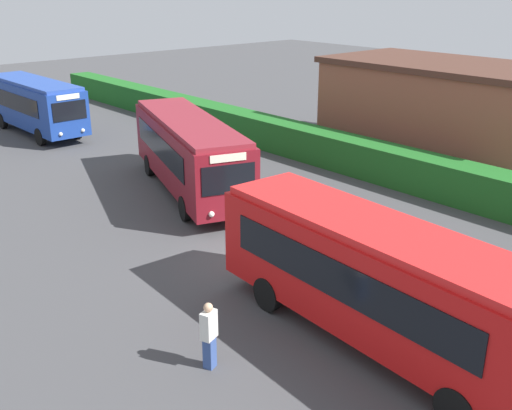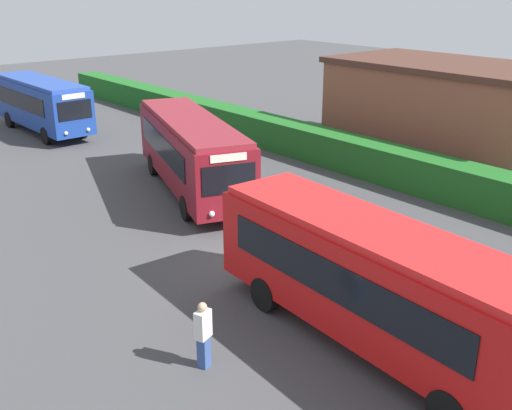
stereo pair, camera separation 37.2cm
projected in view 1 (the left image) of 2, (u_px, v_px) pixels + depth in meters
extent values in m
plane|color=#424244|center=(272.00, 264.00, 19.99)|extent=(113.60, 113.60, 0.00)
cube|color=navy|center=(35.00, 104.00, 36.33)|extent=(9.16, 2.56, 2.50)
cube|color=#2747A0|center=(33.00, 82.00, 35.86)|extent=(8.89, 2.36, 0.20)
cube|color=black|center=(52.00, 96.00, 37.20)|extent=(7.12, 0.15, 1.00)
cube|color=black|center=(13.00, 101.00, 35.66)|extent=(7.12, 0.15, 1.00)
cube|color=black|center=(69.00, 111.00, 33.06)|extent=(0.07, 1.98, 1.05)
cube|color=silver|center=(68.00, 97.00, 32.78)|extent=(0.06, 1.33, 0.28)
cylinder|color=black|center=(76.00, 131.00, 35.53)|extent=(1.00, 0.30, 1.00)
cylinder|color=black|center=(40.00, 137.00, 34.13)|extent=(1.00, 0.30, 1.00)
cylinder|color=black|center=(36.00, 116.00, 39.44)|extent=(1.00, 0.30, 1.00)
cylinder|color=black|center=(3.00, 121.00, 38.05)|extent=(1.00, 0.30, 1.00)
sphere|color=silver|center=(83.00, 130.00, 33.89)|extent=(0.22, 0.22, 0.22)
sphere|color=silver|center=(61.00, 134.00, 33.05)|extent=(0.22, 0.22, 0.22)
cube|color=maroon|center=(189.00, 152.00, 26.11)|extent=(10.40, 5.70, 2.58)
cube|color=maroon|center=(188.00, 121.00, 25.63)|extent=(10.05, 5.41, 0.20)
cube|color=black|center=(214.00, 141.00, 26.71)|extent=(7.49, 2.66, 1.03)
cube|color=black|center=(159.00, 147.00, 25.82)|extent=(7.49, 2.66, 1.03)
cube|color=black|center=(229.00, 179.00, 21.59)|extent=(0.71, 1.93, 1.08)
cube|color=silver|center=(228.00, 158.00, 21.31)|extent=(0.49, 1.30, 0.28)
cylinder|color=black|center=(240.00, 201.00, 24.26)|extent=(1.04, 0.59, 1.00)
cylinder|color=black|center=(185.00, 208.00, 23.45)|extent=(1.04, 0.59, 1.00)
cylinder|color=black|center=(195.00, 160.00, 29.72)|extent=(1.04, 0.59, 1.00)
cylinder|color=black|center=(149.00, 165.00, 28.91)|extent=(1.04, 0.59, 1.00)
sphere|color=silver|center=(247.00, 209.00, 22.25)|extent=(0.22, 0.22, 0.22)
sphere|color=silver|center=(212.00, 214.00, 21.77)|extent=(0.22, 0.22, 0.22)
cube|color=red|center=(382.00, 282.00, 14.98)|extent=(10.15, 3.02, 2.51)
cube|color=red|center=(386.00, 232.00, 14.50)|extent=(9.84, 2.80, 0.20)
cube|color=black|center=(405.00, 254.00, 15.81)|extent=(7.81, 0.47, 1.00)
cube|color=black|center=(339.00, 281.00, 14.37)|extent=(7.81, 0.47, 1.00)
cylinder|color=black|center=(457.00, 409.00, 12.50)|extent=(1.01, 0.34, 1.00)
cylinder|color=black|center=(325.00, 272.00, 18.38)|extent=(1.01, 0.34, 1.00)
cylinder|color=black|center=(268.00, 294.00, 17.07)|extent=(1.01, 0.34, 1.00)
cube|color=#334C8C|center=(210.00, 352.00, 14.54)|extent=(0.32, 0.33, 0.82)
cube|color=silver|center=(209.00, 325.00, 14.27)|extent=(0.39, 0.48, 0.72)
sphere|color=tan|center=(208.00, 307.00, 14.10)|extent=(0.23, 0.23, 0.23)
cube|color=silver|center=(461.00, 281.00, 18.05)|extent=(0.28, 0.33, 0.77)
cube|color=black|center=(464.00, 259.00, 17.79)|extent=(0.32, 0.50, 0.68)
sphere|color=beige|center=(466.00, 246.00, 17.64)|extent=(0.21, 0.21, 0.21)
cube|color=#1D6020|center=(442.00, 179.00, 25.91)|extent=(68.80, 1.62, 1.65)
cube|color=brown|center=(451.00, 115.00, 31.06)|extent=(12.75, 6.48, 4.66)
cube|color=#4C2D23|center=(456.00, 66.00, 30.19)|extent=(13.26, 6.74, 0.30)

